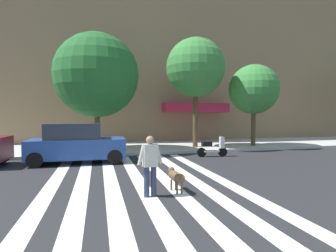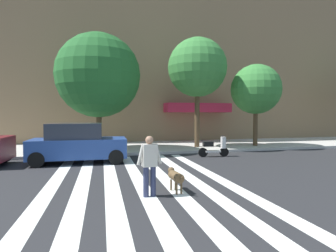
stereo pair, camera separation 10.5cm
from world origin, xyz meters
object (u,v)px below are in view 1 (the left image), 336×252
object	(u,v)px
pedestrian_dog_walker	(150,162)
parked_scooter	(212,148)
street_tree_nearest	(97,76)
street_tree_further	(254,90)
parked_car_behind_first	(77,144)
street_tree_middle	(196,68)
dog_on_leash	(176,176)

from	to	relation	value
pedestrian_dog_walker	parked_scooter	bearing A→B (deg)	53.08
street_tree_nearest	street_tree_further	size ratio (longest dim) A/B	1.26
parked_scooter	street_tree_nearest	distance (m)	7.74
parked_car_behind_first	street_tree_middle	xyz separation A→B (m)	(6.99, 3.28, 4.30)
pedestrian_dog_walker	dog_on_leash	world-z (taller)	pedestrian_dog_walker
pedestrian_dog_walker	dog_on_leash	distance (m)	0.97
street_tree_further	pedestrian_dog_walker	world-z (taller)	street_tree_further
parked_car_behind_first	pedestrian_dog_walker	distance (m)	6.26
street_tree_further	dog_on_leash	world-z (taller)	street_tree_further
street_tree_middle	dog_on_leash	bearing A→B (deg)	-113.81
parked_car_behind_first	street_tree_middle	size ratio (longest dim) A/B	0.61
parked_scooter	street_tree_further	size ratio (longest dim) A/B	0.30
parked_car_behind_first	dog_on_leash	bearing A→B (deg)	-60.87
parked_scooter	dog_on_leash	size ratio (longest dim) A/B	1.62
parked_car_behind_first	parked_scooter	bearing A→B (deg)	0.91
pedestrian_dog_walker	street_tree_further	bearing A→B (deg)	45.25
dog_on_leash	street_tree_nearest	bearing A→B (deg)	104.03
street_tree_further	dog_on_leash	bearing A→B (deg)	-132.92
pedestrian_dog_walker	dog_on_leash	bearing A→B (deg)	19.40
street_tree_further	pedestrian_dog_walker	distance (m)	12.64
parked_car_behind_first	street_tree_nearest	xyz separation A→B (m)	(0.90, 3.22, 3.59)
parked_scooter	street_tree_middle	bearing A→B (deg)	85.76
parked_car_behind_first	pedestrian_dog_walker	size ratio (longest dim) A/B	2.59
parked_scooter	parked_car_behind_first	bearing A→B (deg)	-179.09
street_tree_nearest	parked_car_behind_first	bearing A→B (deg)	-105.62
street_tree_middle	parked_scooter	bearing A→B (deg)	-94.24
pedestrian_dog_walker	street_tree_middle	bearing A→B (deg)	62.74
parked_scooter	dog_on_leash	bearing A→B (deg)	-122.92
street_tree_further	pedestrian_dog_walker	xyz separation A→B (m)	(-8.66, -8.73, -2.95)
street_tree_further	dog_on_leash	distance (m)	12.04
parked_scooter	street_tree_nearest	size ratio (longest dim) A/B	0.24
street_tree_nearest	dog_on_leash	size ratio (longest dim) A/B	6.70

